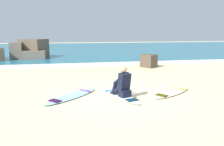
# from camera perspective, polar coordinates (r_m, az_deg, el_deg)

# --- Properties ---
(ground_plane) EXTENTS (80.00, 80.00, 0.00)m
(ground_plane) POSITION_cam_1_polar(r_m,az_deg,el_deg) (7.24, 1.85, -5.95)
(ground_plane) COLOR beige
(sea) EXTENTS (80.00, 28.00, 0.10)m
(sea) POSITION_cam_1_polar(r_m,az_deg,el_deg) (27.66, -8.30, 6.04)
(sea) COLOR teal
(sea) RESTS_ON ground
(breaking_foam) EXTENTS (80.00, 0.90, 0.11)m
(breaking_foam) POSITION_cam_1_polar(r_m,az_deg,el_deg) (14.07, -4.90, 2.18)
(breaking_foam) COLOR white
(breaking_foam) RESTS_ON ground
(surfboard_main) EXTENTS (1.15, 2.17, 0.08)m
(surfboard_main) POSITION_cam_1_polar(r_m,az_deg,el_deg) (7.23, 2.02, -5.67)
(surfboard_main) COLOR white
(surfboard_main) RESTS_ON ground
(surfer_seated) EXTENTS (0.57, 0.77, 0.95)m
(surfer_seated) POSITION_cam_1_polar(r_m,az_deg,el_deg) (6.99, 2.68, -2.84)
(surfer_seated) COLOR black
(surfer_seated) RESTS_ON surfboard_main
(surfboard_spare_near) EXTENTS (1.97, 2.00, 0.08)m
(surfboard_spare_near) POSITION_cam_1_polar(r_m,az_deg,el_deg) (7.29, -10.03, -5.69)
(surfboard_spare_near) COLOR #9ED1E5
(surfboard_spare_near) RESTS_ON ground
(surfboard_spare_far) EXTENTS (1.95, 1.54, 0.08)m
(surfboard_spare_far) POSITION_cam_1_polar(r_m,az_deg,el_deg) (7.84, 14.85, -4.75)
(surfboard_spare_far) COLOR #EFE5C6
(surfboard_spare_far) RESTS_ON ground
(rock_outcrop_distant) EXTENTS (4.83, 3.38, 1.51)m
(rock_outcrop_distant) POSITION_cam_1_polar(r_m,az_deg,el_deg) (18.08, -21.99, 4.97)
(rock_outcrop_distant) COLOR #756656
(rock_outcrop_distant) RESTS_ON ground
(shoreline_rock) EXTENTS (0.98, 1.03, 0.75)m
(shoreline_rock) POSITION_cam_1_polar(r_m,az_deg,el_deg) (13.39, 9.24, 3.04)
(shoreline_rock) COLOR brown
(shoreline_rock) RESTS_ON ground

